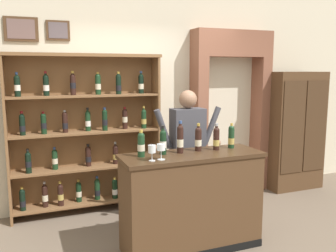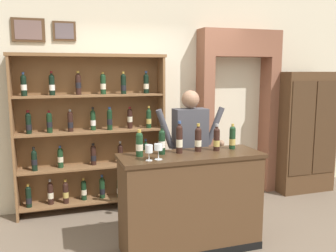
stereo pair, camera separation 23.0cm
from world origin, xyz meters
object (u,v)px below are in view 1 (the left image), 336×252
tasting_bottle_riserva (141,144)px  tasting_bottle_rosso (198,139)px  side_cabinet (294,130)px  tasting_bottle_bianco (180,139)px  wine_shelf (86,131)px  tasting_counter (191,201)px  wine_glass_left (161,148)px  tasting_bottle_super_tuscan (231,137)px  tasting_bottle_chianti (216,138)px  wine_glass_spare (152,150)px  shopkeeper (188,143)px  tasting_bottle_prosecco (163,141)px

tasting_bottle_riserva → tasting_bottle_rosso: bearing=2.8°
side_cabinet → tasting_bottle_bianco: size_ratio=5.51×
side_cabinet → tasting_bottle_rosso: (-2.25, -1.15, 0.23)m
wine_shelf → tasting_bottle_rosso: 1.65m
tasting_counter → wine_glass_left: bearing=-162.3°
tasting_bottle_super_tuscan → tasting_counter: bearing=-170.3°
tasting_bottle_chianti → wine_glass_spare: size_ratio=1.88×
wine_glass_spare → tasting_counter: bearing=15.5°
wine_shelf → tasting_bottle_riserva: size_ratio=7.73×
wine_shelf → tasting_bottle_super_tuscan: size_ratio=7.55×
tasting_bottle_riserva → tasting_bottle_super_tuscan: size_ratio=0.98×
tasting_counter → tasting_bottle_chianti: size_ratio=5.16×
tasting_bottle_rosso → wine_shelf: bearing=125.0°
side_cabinet → tasting_bottle_rosso: size_ratio=6.26×
shopkeeper → tasting_bottle_chianti: 0.56m
tasting_bottle_chianti → wine_glass_spare: 0.82m
shopkeeper → wine_glass_spare: size_ratio=10.71×
tasting_counter → tasting_bottle_super_tuscan: size_ratio=5.39×
wine_glass_left → wine_glass_spare: bearing=-173.6°
wine_glass_spare → tasting_bottle_chianti: bearing=13.9°
wine_shelf → wine_glass_spare: 1.62m
tasting_bottle_rosso → tasting_counter: bearing=-141.3°
tasting_bottle_riserva → tasting_bottle_prosecco: (0.24, 0.02, 0.00)m
tasting_bottle_riserva → tasting_bottle_super_tuscan: bearing=1.4°
tasting_bottle_prosecco → tasting_bottle_bianco: (0.18, -0.01, 0.02)m
side_cabinet → wine_shelf: bearing=176.4°
wine_shelf → side_cabinet: wine_shelf is taller
tasting_bottle_riserva → tasting_bottle_super_tuscan: 1.03m
tasting_bottle_bianco → tasting_bottle_super_tuscan: bearing=1.4°
shopkeeper → tasting_counter: bearing=-110.9°
shopkeeper → tasting_bottle_rosso: (-0.11, -0.51, 0.15)m
tasting_bottle_prosecco → tasting_bottle_rosso: 0.40m
side_cabinet → tasting_bottle_prosecco: 2.90m
tasting_counter → tasting_bottle_prosecco: (-0.28, 0.08, 0.64)m
tasting_counter → tasting_bottle_bianco: size_ratio=4.43×
side_cabinet → wine_glass_spare: bearing=-154.2°
tasting_bottle_chianti → wine_glass_left: bearing=-165.1°
tasting_bottle_bianco → wine_glass_spare: tasting_bottle_bianco is taller
tasting_bottle_prosecco → tasting_bottle_bianco: size_ratio=0.88×
shopkeeper → tasting_bottle_prosecco: size_ratio=5.54×
wine_glass_spare → tasting_bottle_riserva: bearing=102.6°
wine_shelf → side_cabinet: bearing=-3.6°
tasting_counter → tasting_bottle_riserva: bearing=173.2°
wine_shelf → shopkeeper: bearing=-38.5°
wine_glass_spare → shopkeeper: bearing=46.0°
tasting_bottle_rosso → tasting_bottle_chianti: tasting_bottle_rosso is taller
tasting_bottle_bianco → tasting_bottle_super_tuscan: (0.61, 0.01, -0.03)m
side_cabinet → wine_glass_left: size_ratio=11.99×
tasting_bottle_super_tuscan → tasting_bottle_chianti: bearing=-173.0°
tasting_counter → tasting_bottle_rosso: bearing=38.7°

